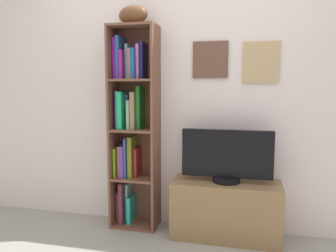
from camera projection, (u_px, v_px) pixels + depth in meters
The scene contains 5 objects.
back_wall at pixel (180, 83), 2.85m from camera, with size 4.80×0.08×2.51m.
bookshelf at pixel (132, 126), 2.86m from camera, with size 0.40×0.26×1.74m.
football at pixel (133, 15), 2.72m from camera, with size 0.27×0.16×0.16m, color brown.
tv_stand at pixel (226, 210), 2.68m from camera, with size 0.87×0.35×0.47m.
television at pixel (227, 157), 2.63m from camera, with size 0.72×0.22×0.42m.
Camera 1 is at (0.58, -1.69, 1.24)m, focal length 35.23 mm.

